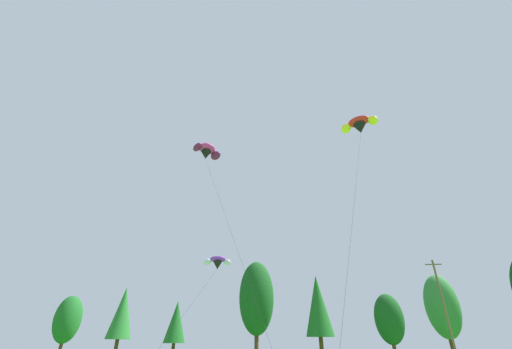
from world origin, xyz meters
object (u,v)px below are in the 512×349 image
(parafoil_kite_mid_magenta, at_px, (207,151))
(utility_pole, at_px, (444,306))
(parafoil_kite_high_purple, at_px, (218,262))
(parafoil_kite_far_red_yellow, at_px, (359,125))

(parafoil_kite_mid_magenta, bearing_deg, utility_pole, 28.55)
(parafoil_kite_high_purple, distance_m, parafoil_kite_far_red_yellow, 22.50)
(parafoil_kite_high_purple, bearing_deg, parafoil_kite_far_red_yellow, -33.52)
(utility_pole, height_order, parafoil_kite_high_purple, utility_pole)
(utility_pole, relative_size, parafoil_kite_mid_magenta, 0.59)
(parafoil_kite_high_purple, height_order, parafoil_kite_mid_magenta, parafoil_kite_mid_magenta)
(utility_pole, bearing_deg, parafoil_kite_far_red_yellow, -122.44)
(parafoil_kite_high_purple, xyz_separation_m, parafoil_kite_far_red_yellow, (16.22, -10.74, 11.30))
(utility_pole, bearing_deg, parafoil_kite_high_purple, -162.48)
(parafoil_kite_mid_magenta, relative_size, parafoil_kite_far_red_yellow, 1.00)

